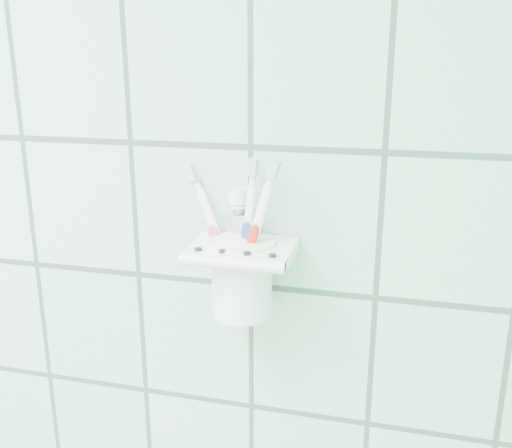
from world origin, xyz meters
TOP-DOWN VIEW (x-y plane):
  - holder_bracket at (0.66, 1.15)m, footprint 0.13×0.10m
  - cup at (0.65, 1.16)m, footprint 0.08×0.08m
  - toothbrush_pink at (0.66, 1.15)m, footprint 0.08×0.06m
  - toothbrush_blue at (0.65, 1.16)m, footprint 0.03×0.03m
  - toothbrush_orange at (0.64, 1.15)m, footprint 0.06×0.02m
  - toothpaste_tube at (0.65, 1.17)m, footprint 0.05×0.04m

SIDE VIEW (x-z plane):
  - cup at x=0.65m, z-range 1.23..1.33m
  - holder_bracket at x=0.66m, z-range 1.30..1.33m
  - toothpaste_tube at x=0.65m, z-range 1.25..1.40m
  - toothbrush_blue at x=0.65m, z-range 1.24..1.43m
  - toothbrush_pink at x=0.66m, z-range 1.24..1.43m
  - toothbrush_orange at x=0.64m, z-range 1.24..1.44m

